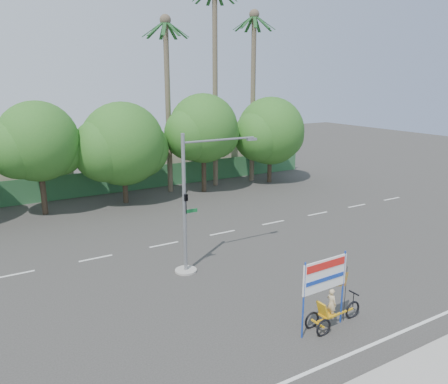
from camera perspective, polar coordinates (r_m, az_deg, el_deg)
ground at (r=20.65m, az=6.42°, el=-12.79°), size 120.00×120.00×0.00m
fence at (r=38.69m, az=-12.97°, el=1.52°), size 38.00×0.08×2.00m
building_right at (r=45.52m, az=-5.16°, el=4.77°), size 14.00×8.00×3.60m
tree_left at (r=33.11m, az=-23.18°, el=5.73°), size 6.66×5.60×8.07m
tree_center at (r=34.46m, az=-13.16°, el=5.82°), size 7.62×6.40×7.85m
tree_right at (r=37.04m, az=-2.77°, el=7.97°), size 6.90×5.80×8.36m
tree_far_right at (r=40.82m, az=6.03°, el=7.67°), size 7.38×6.20×7.94m
palm_tall at (r=39.11m, az=-1.18°, el=16.00°), size 3.73×3.79×17.45m
palm_mid at (r=41.21m, az=3.83°, el=14.41°), size 3.73×3.79×15.45m
palm_short at (r=37.10m, az=-7.41°, el=13.49°), size 3.73×3.79×14.45m
traffic_signal at (r=21.62m, az=-4.42°, el=-3.09°), size 4.72×1.10×7.00m
trike_billboard at (r=17.76m, az=13.55°, el=-13.38°), size 3.16×0.74×3.10m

